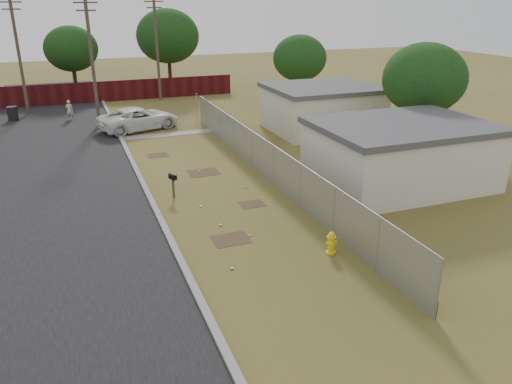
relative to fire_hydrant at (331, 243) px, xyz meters
name	(u,v)px	position (x,y,z in m)	size (l,w,h in m)	color
ground	(214,193)	(-2.27, 7.34, -0.42)	(120.00, 120.00, 0.00)	olive
street	(61,160)	(-9.03, 15.39, -0.40)	(15.10, 60.00, 0.12)	black
chainlink_fence	(267,163)	(0.85, 8.37, 0.38)	(0.10, 27.06, 2.02)	gray
privacy_fence	(66,94)	(-8.27, 32.34, 0.48)	(30.00, 0.12, 1.80)	#450E11
utility_poles	(92,53)	(-5.94, 28.01, 4.28)	(12.60, 8.24, 9.00)	brown
houses	(357,128)	(7.43, 10.48, 1.14)	(9.30, 17.24, 3.10)	beige
horizon_trees	(144,48)	(-1.43, 30.90, 4.21)	(33.32, 31.94, 7.78)	#372818
fire_hydrant	(331,243)	(0.00, 0.00, 0.00)	(0.41, 0.41, 0.89)	yellow
mailbox	(173,179)	(-4.19, 7.46, 0.49)	(0.33, 0.49, 1.15)	brown
pickup_truck	(139,119)	(-3.71, 20.99, 0.37)	(2.60, 5.64, 1.57)	white
pedestrian	(69,110)	(-8.19, 25.96, 0.33)	(0.55, 0.36, 1.50)	#C2B18E
trash_bin	(13,113)	(-12.23, 27.21, 0.13)	(0.78, 0.85, 1.06)	black
scattered_litter	(223,211)	(-2.54, 5.01, -0.38)	(3.20, 10.52, 0.07)	silver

